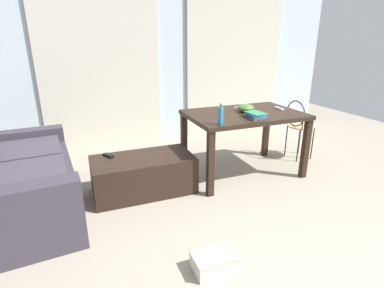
# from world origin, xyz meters

# --- Properties ---
(ground_plane) EXTENTS (8.70, 8.70, 0.00)m
(ground_plane) POSITION_xyz_m (0.00, 1.41, 0.00)
(ground_plane) COLOR gray
(wall_back) EXTENTS (5.88, 0.10, 2.68)m
(wall_back) POSITION_xyz_m (0.00, 3.63, 1.34)
(wall_back) COLOR silver
(wall_back) RESTS_ON ground
(curtains) EXTENTS (4.02, 0.03, 2.47)m
(curtains) POSITION_xyz_m (0.00, 3.54, 1.23)
(curtains) COLOR beige
(curtains) RESTS_ON ground
(couch) EXTENTS (1.06, 1.89, 0.80)m
(couch) POSITION_xyz_m (-2.16, 1.87, 0.32)
(couch) COLOR #38333D
(couch) RESTS_ON ground
(coffee_table) EXTENTS (1.10, 0.58, 0.41)m
(coffee_table) POSITION_xyz_m (-0.94, 1.81, 0.20)
(coffee_table) COLOR black
(coffee_table) RESTS_ON ground
(craft_table) EXTENTS (1.37, 0.91, 0.79)m
(craft_table) POSITION_xyz_m (0.34, 1.86, 0.69)
(craft_table) COLOR black
(craft_table) RESTS_ON ground
(wire_chair) EXTENTS (0.36, 0.36, 0.84)m
(wire_chair) POSITION_xyz_m (1.32, 2.01, 0.53)
(wire_chair) COLOR tan
(wire_chair) RESTS_ON ground
(bottle_near) EXTENTS (0.06, 0.06, 0.23)m
(bottle_near) POSITION_xyz_m (-0.18, 1.47, 0.88)
(bottle_near) COLOR teal
(bottle_near) RESTS_ON craft_table
(bowl) EXTENTS (0.20, 0.20, 0.10)m
(bowl) POSITION_xyz_m (0.37, 1.88, 0.84)
(bowl) COLOR #477033
(bowl) RESTS_ON craft_table
(book_stack) EXTENTS (0.20, 0.30, 0.07)m
(book_stack) POSITION_xyz_m (0.32, 1.58, 0.82)
(book_stack) COLOR #4C4C51
(book_stack) RESTS_ON craft_table
(tv_remote_on_table) EXTENTS (0.05, 0.16, 0.02)m
(tv_remote_on_table) POSITION_xyz_m (0.85, 1.87, 0.80)
(tv_remote_on_table) COLOR #B7B7B2
(tv_remote_on_table) RESTS_ON craft_table
(scissors) EXTENTS (0.10, 0.11, 0.00)m
(scissors) POSITION_xyz_m (0.38, 2.14, 0.79)
(scissors) COLOR #9EA0A5
(scissors) RESTS_ON craft_table
(tv_remote_primary) EXTENTS (0.11, 0.15, 0.02)m
(tv_remote_primary) POSITION_xyz_m (-1.28, 1.98, 0.42)
(tv_remote_primary) COLOR black
(tv_remote_primary) RESTS_ON coffee_table
(shoebox) EXTENTS (0.32, 0.21, 0.13)m
(shoebox) POSITION_xyz_m (-0.75, 0.40, 0.07)
(shoebox) COLOR beige
(shoebox) RESTS_ON ground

